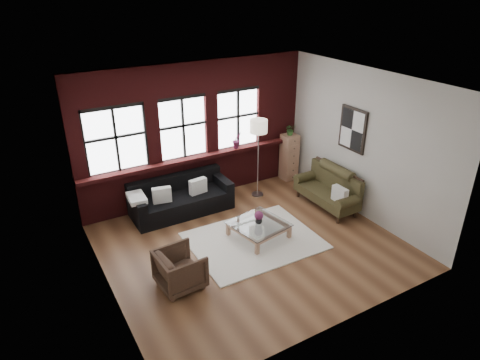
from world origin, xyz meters
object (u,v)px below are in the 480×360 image
drawer_chest (289,157)px  vase (259,220)px  vintage_settee (327,189)px  floor_lamp (258,156)px  armchair (180,269)px  dark_sofa (181,196)px  coffee_table (259,230)px

drawer_chest → vase: bearing=-137.6°
vintage_settee → floor_lamp: 1.75m
vintage_settee → armchair: size_ratio=2.22×
dark_sofa → coffee_table: dark_sofa is taller
drawer_chest → floor_lamp: floor_lamp is taller
vintage_settee → armchair: bearing=-166.9°
vase → coffee_table: bearing=153.4°
vase → dark_sofa: bearing=118.1°
dark_sofa → armchair: size_ratio=2.97×
armchair → vase: 2.05m
dark_sofa → vintage_settee: size_ratio=1.34×
vase → armchair: bearing=-162.7°
coffee_table → drawer_chest: 2.99m
dark_sofa → armchair: bearing=-113.5°
dark_sofa → vase: dark_sofa is taller
vintage_settee → vase: bearing=-171.1°
coffee_table → vase: vase is taller
dark_sofa → vase: bearing=-61.9°
coffee_table → floor_lamp: 2.06m
vintage_settee → floor_lamp: (-1.05, 1.28, 0.58)m
armchair → vase: size_ratio=5.09×
armchair → drawer_chest: bearing=-61.3°
floor_lamp → vintage_settee: bearing=-50.7°
dark_sofa → vase: (0.93, -1.75, -0.00)m
drawer_chest → coffee_table: bearing=-137.6°
armchair → coffee_table: size_ratio=0.75×
dark_sofa → floor_lamp: floor_lamp is taller
drawer_chest → floor_lamp: 1.34m
dark_sofa → armchair: 2.57m
floor_lamp → armchair: bearing=-143.1°
drawer_chest → dark_sofa: bearing=-175.4°
armchair → drawer_chest: 4.90m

